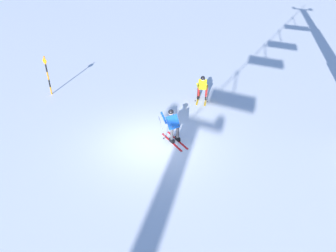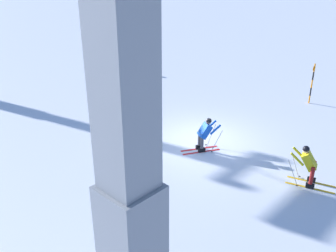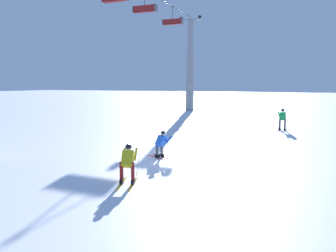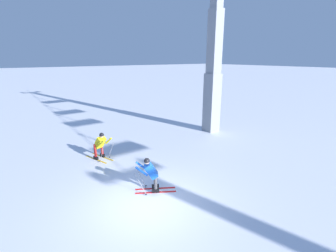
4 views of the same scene
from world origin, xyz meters
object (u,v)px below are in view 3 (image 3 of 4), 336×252
Objects in this scene: chairlift_seat_fourth at (172,22)px; chairlift_seat_middle at (144,9)px; lift_tower_far at (190,72)px; skier_distant_uphill at (283,118)px; skier_carving_main at (161,142)px; skier_distant_downhill at (128,161)px.

chairlift_seat_middle is at bearing 180.00° from chairlift_seat_fourth.
chairlift_seat_fourth is at bearing 180.00° from lift_tower_far.
lift_tower_far is 5.26× the size of chairlift_seat_fourth.
chairlift_seat_middle is at bearing 83.51° from skier_distant_uphill.
skier_distant_downhill reaches higher than skier_carving_main.
chairlift_seat_fourth is (7.10, 0.00, 0.04)m from chairlift_seat_middle.
skier_carving_main is 18.53m from chairlift_seat_middle.
lift_tower_far reaches higher than chairlift_seat_fourth.
skier_carving_main is at bearing -159.57° from chairlift_seat_fourth.
skier_distant_downhill is at bearing -155.26° from chairlift_seat_middle.
lift_tower_far is at bearing 15.87° from skier_carving_main.
chairlift_seat_middle is at bearing 29.52° from skier_carving_main.
skier_distant_uphill is (-1.45, -12.76, -9.64)m from chairlift_seat_middle.
chairlift_seat_middle is at bearing 24.74° from skier_distant_downhill.
lift_tower_far is 32.64m from skier_distant_downhill.
skier_distant_uphill is at bearing -123.81° from chairlift_seat_fourth.
lift_tower_far is 7.07× the size of skier_distant_uphill.
skier_distant_uphill is (12.19, -5.03, 0.23)m from skier_carving_main.
chairlift_seat_middle and chairlift_seat_fourth have the same top height.
lift_tower_far is (27.18, 7.73, 4.39)m from skier_carving_main.
chairlift_seat_fourth is at bearing 18.22° from skier_distant_downhill.
chairlift_seat_middle is 21.89m from skier_distant_downhill.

